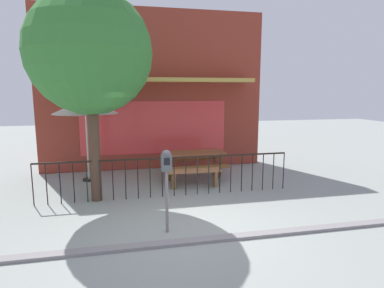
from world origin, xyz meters
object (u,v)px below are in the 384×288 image
Objects in this scene: patio_bench at (194,174)px; street_tree at (90,53)px; picnic_table_left at (194,157)px; patio_umbrella at (85,107)px; parking_meter_near at (166,169)px.

street_tree is (-2.45, -0.52, 2.99)m from patio_bench.
picnic_table_left is at bearing 79.06° from patio_bench.
patio_umbrella reaches higher than parking_meter_near.
parking_meter_near is at bearing -66.13° from patio_umbrella.
patio_bench is (2.80, -1.28, -1.74)m from patio_umbrella.
street_tree is at bearing 123.56° from parking_meter_near.
patio_bench is at bearing -100.94° from picnic_table_left.
picnic_table_left is 1.29× the size of patio_bench.
patio_umbrella is at bearing 173.32° from picnic_table_left.
picnic_table_left is 3.34m from patio_umbrella.
street_tree is at bearing -79.25° from patio_umbrella.
patio_bench is at bearing -24.65° from patio_umbrella.
patio_umbrella is 4.32m from parking_meter_near.
parking_meter_near is (-1.27, -3.51, 0.56)m from picnic_table_left.
patio_umbrella is (-2.98, 0.35, 1.48)m from picnic_table_left.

